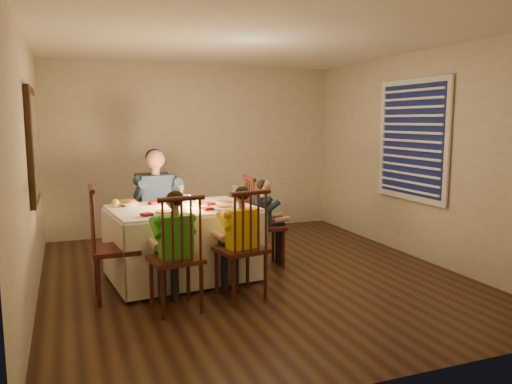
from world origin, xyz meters
name	(u,v)px	position (x,y,z in m)	size (l,w,h in m)	color
ground	(252,275)	(0.00, 0.00, 0.00)	(5.00, 5.00, 0.00)	black
wall_left	(28,169)	(-2.25, 0.00, 1.30)	(0.02, 5.00, 2.60)	beige
wall_right	(419,156)	(2.25, 0.00, 1.30)	(0.02, 5.00, 2.60)	beige
wall_back	(196,149)	(0.00, 2.50, 1.30)	(4.50, 0.02, 2.60)	beige
ceiling	(252,40)	(0.00, 0.00, 2.60)	(5.00, 5.00, 0.00)	white
dining_table	(183,228)	(-0.75, 0.19, 0.57)	(1.66, 1.28, 0.78)	white
chair_adult	(158,261)	(-0.89, 0.98, 0.00)	(0.45, 0.43, 1.10)	#33140E
chair_near_left	(177,310)	(-1.02, -0.72, 0.00)	(0.45, 0.43, 1.10)	#33140E
chair_near_right	(241,296)	(-0.35, -0.60, 0.00)	(0.45, 0.43, 1.10)	#33140E
chair_end	(265,265)	(0.28, 0.31, 0.00)	(0.45, 0.43, 1.10)	#33140E
chair_extra	(117,298)	(-1.51, -0.21, 0.00)	(0.46, 0.44, 1.13)	#33140E
adult	(158,261)	(-0.89, 0.98, 0.00)	(0.54, 0.50, 1.40)	navy
child_green	(177,310)	(-1.02, -0.72, 0.00)	(0.39, 0.35, 1.13)	green
child_yellow	(241,296)	(-0.35, -0.60, 0.00)	(0.38, 0.35, 1.12)	yellow
child_teal	(265,265)	(0.28, 0.31, 0.00)	(0.34, 0.32, 1.05)	#172B3B
setting_adult	(169,202)	(-0.83, 0.50, 0.82)	(0.26, 0.26, 0.02)	white
setting_green	(164,213)	(-1.01, -0.17, 0.82)	(0.26, 0.26, 0.02)	white
setting_yellow	(223,208)	(-0.36, -0.06, 0.82)	(0.26, 0.26, 0.02)	white
setting_teal	(224,203)	(-0.25, 0.23, 0.82)	(0.26, 0.26, 0.02)	white
candle_left	(174,203)	(-0.84, 0.18, 0.86)	(0.06, 0.06, 0.10)	silver
candle_right	(190,202)	(-0.66, 0.20, 0.86)	(0.06, 0.06, 0.10)	silver
squash	(116,203)	(-1.43, 0.44, 0.85)	(0.09, 0.09, 0.09)	yellow
orange_fruit	(200,201)	(-0.53, 0.27, 0.85)	(0.08, 0.08, 0.08)	orange
serving_bowl	(129,204)	(-1.29, 0.47, 0.83)	(0.20, 0.20, 0.05)	white
wall_mirror	(33,146)	(-2.22, 0.30, 1.50)	(0.06, 0.95, 1.15)	black
window_blinds	(411,140)	(2.21, 0.10, 1.50)	(0.07, 1.34, 1.54)	#0D1335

